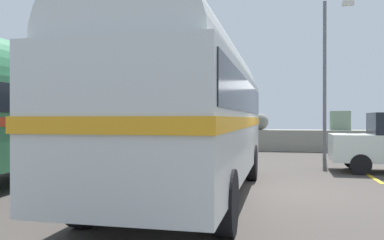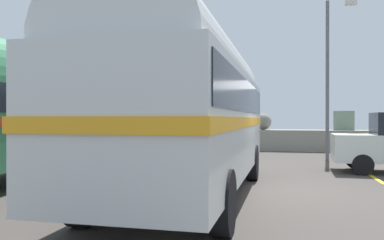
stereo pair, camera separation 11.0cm
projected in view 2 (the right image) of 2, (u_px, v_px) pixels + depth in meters
The scene contains 4 objects.
ground at pixel (267, 189), 9.36m from camera, with size 32.00×26.00×0.02m.
breakwater at pixel (275, 138), 20.88m from camera, with size 31.36×2.01×2.30m.
vintage_coach at pixel (191, 102), 8.40m from camera, with size 2.56×8.62×3.70m.
lamp_post at pixel (330, 71), 15.93m from camera, with size 1.20×0.28×6.47m.
Camera 2 is at (0.31, -9.52, 1.70)m, focal length 36.83 mm.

